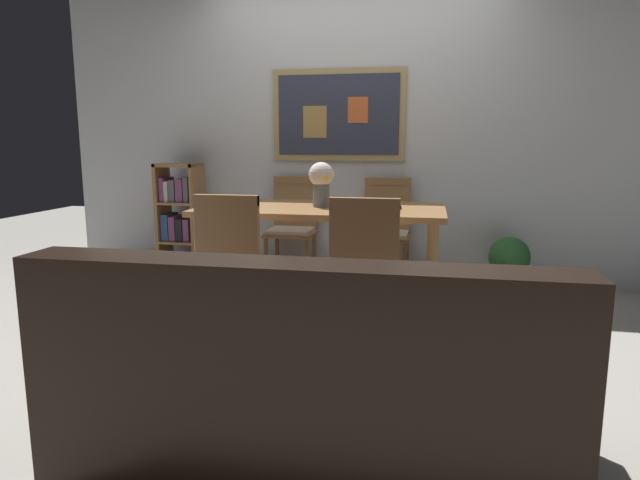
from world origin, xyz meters
name	(u,v)px	position (x,y,z in m)	size (l,w,h in m)	color
ground_plane	(325,331)	(0.00, 0.00, 0.00)	(12.00, 12.00, 0.00)	#B7B2A8
wall_back_with_painting	(356,130)	(0.00, 1.42, 1.30)	(5.20, 0.14, 2.60)	silver
dining_table	(322,219)	(-0.10, 0.44, 0.66)	(1.70, 0.90, 0.76)	#9E7042
dining_chair_far_right	(386,224)	(0.29, 1.19, 0.54)	(0.40, 0.41, 0.91)	#9E7042
dining_chair_far_left	(293,221)	(-0.51, 1.21, 0.54)	(0.40, 0.41, 0.91)	#9E7042
dining_chair_near_right	(366,262)	(0.30, -0.32, 0.54)	(0.40, 0.41, 0.91)	#9E7042
dining_chair_near_left	(234,256)	(-0.49, -0.30, 0.54)	(0.40, 0.41, 0.91)	#9E7042
leather_couch	(307,388)	(0.22, -1.50, 0.31)	(1.80, 0.84, 0.84)	black
bookshelf	(181,225)	(-1.51, 1.13, 0.49)	(0.36, 0.28, 1.02)	#9E7042
potted_ivy	(509,262)	(1.27, 1.12, 0.26)	(0.32, 0.32, 0.50)	brown
flower_vase	(321,180)	(-0.11, 0.43, 0.94)	(0.18, 0.18, 0.31)	slate
tv_remote	(390,207)	(0.37, 0.41, 0.77)	(0.16, 0.05, 0.02)	black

